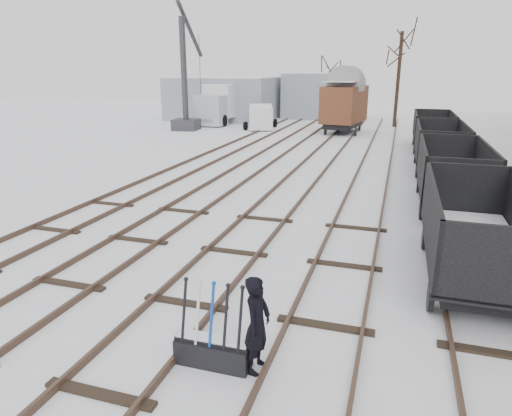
{
  "coord_description": "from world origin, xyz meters",
  "views": [
    {
      "loc": [
        4.06,
        -7.89,
        4.83
      ],
      "look_at": [
        0.5,
        3.45,
        1.2
      ],
      "focal_mm": 32.0,
      "sensor_mm": 36.0,
      "label": 1
    }
  ],
  "objects_px": {
    "freight_wagon_a": "(476,246)",
    "worker": "(257,325)",
    "box_van_wagon": "(345,103)",
    "lorry": "(223,103)",
    "crane": "(186,98)",
    "ground_frame": "(213,350)",
    "panel_van": "(261,117)"
  },
  "relations": [
    {
      "from": "ground_frame",
      "to": "freight_wagon_a",
      "type": "distance_m",
      "value": 6.72
    },
    {
      "from": "panel_van",
      "to": "lorry",
      "type": "bearing_deg",
      "value": 129.14
    },
    {
      "from": "worker",
      "to": "box_van_wagon",
      "type": "height_order",
      "value": "box_van_wagon"
    },
    {
      "from": "worker",
      "to": "panel_van",
      "type": "xyz_separation_m",
      "value": [
        -9.33,
        30.95,
        0.15
      ]
    },
    {
      "from": "worker",
      "to": "lorry",
      "type": "bearing_deg",
      "value": 28.6
    },
    {
      "from": "freight_wagon_a",
      "to": "lorry",
      "type": "bearing_deg",
      "value": 121.3
    },
    {
      "from": "freight_wagon_a",
      "to": "panel_van",
      "type": "xyz_separation_m",
      "value": [
        -13.21,
        26.22,
        0.12
      ]
    },
    {
      "from": "ground_frame",
      "to": "crane",
      "type": "distance_m",
      "value": 31.98
    },
    {
      "from": "ground_frame",
      "to": "crane",
      "type": "xyz_separation_m",
      "value": [
        -14.18,
        28.56,
        2.31
      ]
    },
    {
      "from": "box_van_wagon",
      "to": "crane",
      "type": "relative_size",
      "value": 0.56
    },
    {
      "from": "ground_frame",
      "to": "worker",
      "type": "height_order",
      "value": "worker"
    },
    {
      "from": "freight_wagon_a",
      "to": "lorry",
      "type": "xyz_separation_m",
      "value": [
        -17.75,
        29.21,
        0.93
      ]
    },
    {
      "from": "freight_wagon_a",
      "to": "box_van_wagon",
      "type": "xyz_separation_m",
      "value": [
        -6.23,
        25.61,
        1.43
      ]
    },
    {
      "from": "box_van_wagon",
      "to": "panel_van",
      "type": "distance_m",
      "value": 7.13
    },
    {
      "from": "panel_van",
      "to": "box_van_wagon",
      "type": "bearing_deg",
      "value": -22.58
    },
    {
      "from": "worker",
      "to": "crane",
      "type": "bearing_deg",
      "value": 34.05
    },
    {
      "from": "worker",
      "to": "panel_van",
      "type": "distance_m",
      "value": 32.33
    },
    {
      "from": "worker",
      "to": "freight_wagon_a",
      "type": "xyz_separation_m",
      "value": [
        3.88,
        4.73,
        0.03
      ]
    },
    {
      "from": "freight_wagon_a",
      "to": "crane",
      "type": "height_order",
      "value": "crane"
    },
    {
      "from": "freight_wagon_a",
      "to": "worker",
      "type": "bearing_deg",
      "value": -129.37
    },
    {
      "from": "crane",
      "to": "ground_frame",
      "type": "bearing_deg",
      "value": -70.22
    },
    {
      "from": "worker",
      "to": "freight_wagon_a",
      "type": "height_order",
      "value": "freight_wagon_a"
    },
    {
      "from": "freight_wagon_a",
      "to": "box_van_wagon",
      "type": "bearing_deg",
      "value": 103.67
    },
    {
      "from": "ground_frame",
      "to": "panel_van",
      "type": "relative_size",
      "value": 0.32
    },
    {
      "from": "worker",
      "to": "lorry",
      "type": "xyz_separation_m",
      "value": [
        -13.87,
        33.94,
        0.96
      ]
    },
    {
      "from": "ground_frame",
      "to": "crane",
      "type": "bearing_deg",
      "value": 116.4
    },
    {
      "from": "ground_frame",
      "to": "freight_wagon_a",
      "type": "xyz_separation_m",
      "value": [
        4.63,
        4.83,
        0.59
      ]
    },
    {
      "from": "box_van_wagon",
      "to": "lorry",
      "type": "xyz_separation_m",
      "value": [
        -11.53,
        3.6,
        -0.5
      ]
    },
    {
      "from": "box_van_wagon",
      "to": "lorry",
      "type": "relative_size",
      "value": 0.71
    },
    {
      "from": "lorry",
      "to": "crane",
      "type": "distance_m",
      "value": 5.63
    },
    {
      "from": "ground_frame",
      "to": "lorry",
      "type": "distance_m",
      "value": 36.51
    },
    {
      "from": "freight_wagon_a",
      "to": "panel_van",
      "type": "distance_m",
      "value": 29.36
    }
  ]
}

